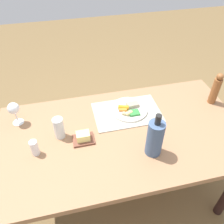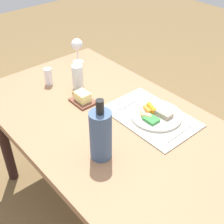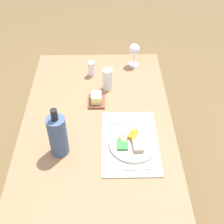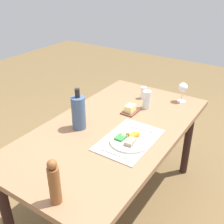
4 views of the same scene
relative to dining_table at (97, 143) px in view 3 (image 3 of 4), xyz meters
name	(u,v)px [view 3 (image 3 of 4)]	position (x,y,z in m)	size (l,w,h in m)	color
ground_plane	(100,202)	(0.00, 0.00, -0.63)	(8.00, 8.00, 0.00)	brown
dining_table	(97,143)	(0.00, 0.00, 0.00)	(1.57, 0.85, 0.72)	#966A49
placemat	(130,142)	(-0.07, -0.18, 0.09)	(0.45, 0.30, 0.01)	#A3A190
dinner_plate	(133,143)	(-0.09, -0.19, 0.10)	(0.26, 0.26, 0.04)	white
fork	(133,169)	(-0.25, -0.18, 0.09)	(0.01, 0.18, 0.01)	silver
knife	(128,121)	(0.08, -0.18, 0.09)	(0.02, 0.17, 0.01)	silver
cooler_bottle	(58,135)	(-0.12, 0.19, 0.20)	(0.09, 0.09, 0.29)	#42597C
water_tumbler	(107,80)	(0.39, -0.06, 0.15)	(0.06, 0.06, 0.14)	silver
salt_shaker	(92,69)	(0.54, 0.04, 0.13)	(0.05, 0.05, 0.10)	white
butter_dish	(96,99)	(0.25, 0.01, 0.11)	(0.13, 0.10, 0.06)	brown
wine_glass	(134,50)	(0.65, -0.25, 0.20)	(0.07, 0.07, 0.16)	white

